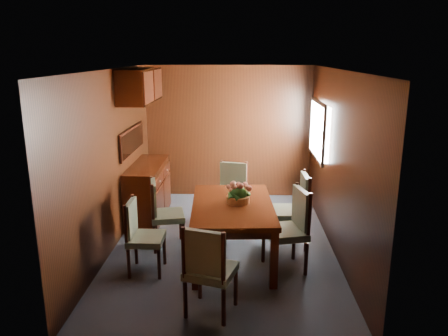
{
  "coord_description": "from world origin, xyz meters",
  "views": [
    {
      "loc": [
        0.24,
        -5.63,
        2.6
      ],
      "look_at": [
        0.0,
        0.25,
        1.05
      ],
      "focal_mm": 35.0,
      "sensor_mm": 36.0,
      "label": 1
    }
  ],
  "objects_px": {
    "chair_right_near": "(291,224)",
    "chair_head": "(208,266)",
    "sideboard": "(148,191)",
    "dining_table": "(232,211)",
    "chair_left_near": "(140,232)",
    "flower_centerpiece": "(238,191)"
  },
  "relations": [
    {
      "from": "dining_table",
      "to": "chair_left_near",
      "type": "xyz_separation_m",
      "value": [
        -1.1,
        -0.38,
        -0.14
      ]
    },
    {
      "from": "sideboard",
      "to": "flower_centerpiece",
      "type": "height_order",
      "value": "flower_centerpiece"
    },
    {
      "from": "dining_table",
      "to": "sideboard",
      "type": "bearing_deg",
      "value": 131.13
    },
    {
      "from": "chair_left_near",
      "to": "flower_centerpiece",
      "type": "distance_m",
      "value": 1.31
    },
    {
      "from": "sideboard",
      "to": "flower_centerpiece",
      "type": "xyz_separation_m",
      "value": [
        1.45,
        -1.37,
        0.46
      ]
    },
    {
      "from": "flower_centerpiece",
      "to": "chair_left_near",
      "type": "bearing_deg",
      "value": -160.36
    },
    {
      "from": "flower_centerpiece",
      "to": "sideboard",
      "type": "bearing_deg",
      "value": 136.66
    },
    {
      "from": "sideboard",
      "to": "chair_left_near",
      "type": "relative_size",
      "value": 1.52
    },
    {
      "from": "chair_right_near",
      "to": "chair_head",
      "type": "xyz_separation_m",
      "value": [
        -0.94,
        -1.06,
        -0.03
      ]
    },
    {
      "from": "chair_right_near",
      "to": "chair_head",
      "type": "relative_size",
      "value": 1.05
    },
    {
      "from": "dining_table",
      "to": "chair_right_near",
      "type": "bearing_deg",
      "value": -20.69
    },
    {
      "from": "chair_right_near",
      "to": "flower_centerpiece",
      "type": "relative_size",
      "value": 3.33
    },
    {
      "from": "chair_right_near",
      "to": "chair_head",
      "type": "bearing_deg",
      "value": 125.02
    },
    {
      "from": "chair_left_near",
      "to": "chair_right_near",
      "type": "distance_m",
      "value": 1.84
    },
    {
      "from": "sideboard",
      "to": "chair_head",
      "type": "height_order",
      "value": "chair_head"
    },
    {
      "from": "dining_table",
      "to": "flower_centerpiece",
      "type": "relative_size",
      "value": 5.36
    },
    {
      "from": "sideboard",
      "to": "flower_centerpiece",
      "type": "distance_m",
      "value": 2.05
    },
    {
      "from": "chair_head",
      "to": "flower_centerpiece",
      "type": "xyz_separation_m",
      "value": [
        0.28,
        1.32,
        0.36
      ]
    },
    {
      "from": "dining_table",
      "to": "flower_centerpiece",
      "type": "bearing_deg",
      "value": 24.0
    },
    {
      "from": "chair_left_near",
      "to": "chair_head",
      "type": "distance_m",
      "value": 1.27
    },
    {
      "from": "chair_left_near",
      "to": "chair_head",
      "type": "xyz_separation_m",
      "value": [
        0.89,
        -0.9,
        0.04
      ]
    },
    {
      "from": "dining_table",
      "to": "chair_head",
      "type": "xyz_separation_m",
      "value": [
        -0.21,
        -1.29,
        -0.1
      ]
    }
  ]
}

